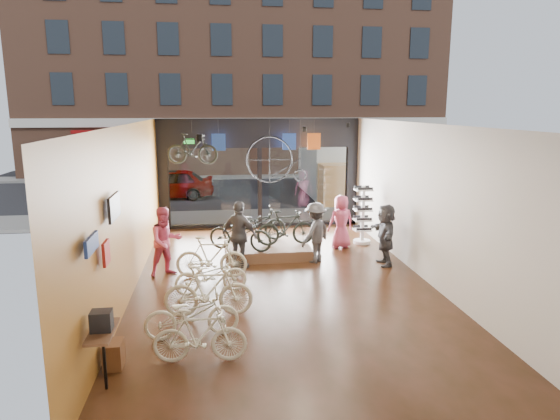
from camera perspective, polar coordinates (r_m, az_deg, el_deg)
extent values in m
cube|color=black|center=(12.22, 0.31, -8.40)|extent=(7.00, 12.00, 0.04)
cube|color=black|center=(11.48, 0.33, 9.90)|extent=(7.00, 12.00, 0.04)
cube|color=#9C6A26|center=(11.76, -16.93, 0.01)|extent=(0.04, 12.00, 3.80)
cube|color=beige|center=(12.66, 16.31, 0.85)|extent=(0.04, 12.00, 3.80)
cube|color=beige|center=(6.02, 8.27, -10.63)|extent=(7.00, 0.04, 3.80)
cube|color=#198C26|center=(17.31, -10.35, 7.75)|extent=(0.35, 0.06, 0.18)
cube|color=black|center=(26.75, -4.06, 2.63)|extent=(30.00, 18.00, 0.02)
cube|color=slate|center=(19.09, -2.63, -0.80)|extent=(30.00, 2.40, 0.12)
cube|color=slate|center=(30.69, -4.52, 3.91)|extent=(30.00, 2.00, 0.12)
cube|color=brown|center=(33.03, -4.96, 16.52)|extent=(26.00, 5.00, 14.00)
imported|color=gray|center=(23.72, -12.55, 2.95)|extent=(4.09, 1.65, 1.39)
imported|color=beige|center=(8.60, -9.15, -13.99)|extent=(1.59, 0.53, 0.94)
imported|color=beige|center=(9.47, -10.05, -11.64)|extent=(1.78, 0.77, 0.91)
imported|color=beige|center=(10.29, -8.18, -9.14)|extent=(1.81, 0.55, 1.08)
imported|color=beige|center=(11.54, -7.89, -7.37)|extent=(1.72, 0.84, 0.86)
imported|color=beige|center=(12.51, -7.84, -5.37)|extent=(1.82, 0.71, 1.06)
cube|color=#45291A|center=(14.44, -1.50, -4.52)|extent=(2.40, 1.80, 0.30)
imported|color=black|center=(13.74, -4.57, -2.69)|extent=(1.91, 1.33, 0.95)
imported|color=black|center=(14.22, 0.69, -2.03)|extent=(1.72, 0.61, 1.01)
imported|color=black|center=(14.74, -2.97, -1.60)|extent=(1.90, 0.71, 0.99)
imported|color=#CC4C72|center=(12.84, -12.93, -3.52)|extent=(1.06, 0.97, 1.75)
imported|color=#3F3F44|center=(13.08, -4.62, -2.88)|extent=(1.10, 0.99, 1.80)
imported|color=#3F3F44|center=(13.61, 4.06, -2.59)|extent=(1.21, 1.18, 1.66)
imported|color=#CC4C72|center=(15.06, 6.99, -1.33)|extent=(0.87, 0.65, 1.62)
imported|color=#3F3F44|center=(13.64, 11.97, -2.78)|extent=(0.59, 1.57, 1.66)
imported|color=black|center=(15.64, -9.99, 6.91)|extent=(1.64, 0.81, 0.95)
cube|color=#1E3F99|center=(16.61, -7.03, 7.70)|extent=(0.45, 0.03, 0.55)
cube|color=#1E3F99|center=(16.80, 1.07, 7.82)|extent=(0.45, 0.03, 0.55)
cube|color=#CC5919|center=(16.94, 3.90, 7.83)|extent=(0.45, 0.03, 0.55)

